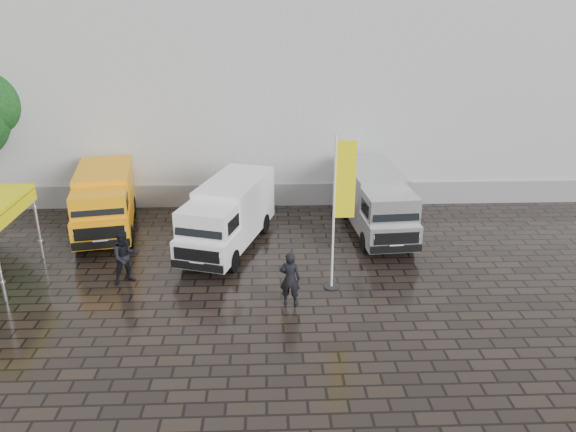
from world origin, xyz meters
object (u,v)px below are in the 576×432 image
person_front (290,279)px  person_tent (125,257)px  van_yellow (105,203)px  flagpole (340,205)px  wheelie_bin (395,197)px  van_silver (376,204)px  van_white (228,217)px

person_front → person_tent: size_ratio=0.95×
van_yellow → flagpole: bearing=-40.1°
wheelie_bin → person_front: size_ratio=0.56×
van_silver → flagpole: flagpole is taller
van_white → van_silver: size_ratio=1.00×
flagpole → person_tent: (-6.81, 0.59, -1.90)m
wheelie_bin → person_tent: (-10.26, -6.69, 0.42)m
van_yellow → van_silver: bearing=-12.8°
van_yellow → wheelie_bin: 12.27m
van_yellow → flagpole: size_ratio=1.05×
van_yellow → van_silver: (10.58, -0.44, 0.00)m
van_yellow → van_white: bearing=-29.4°
van_silver → person_tent: bearing=-160.7°
van_yellow → van_white: 5.17m
wheelie_bin → person_front: 9.72m
van_silver → wheelie_bin: van_silver is taller
flagpole → wheelie_bin: flagpole is taller
flagpole → van_white: bearing=138.9°
van_white → person_front: size_ratio=3.23×
van_yellow → van_silver: size_ratio=0.94×
van_yellow → van_white: (4.89, -1.68, -0.00)m
van_yellow → person_front: 9.16m
person_front → person_tent: 5.49m
van_silver → flagpole: bearing=-118.7°
van_white → van_yellow: bearing=178.7°
flagpole → person_front: size_ratio=2.90×
wheelie_bin → person_tent: bearing=-137.7°
van_silver → wheelie_bin: (1.43, 2.84, -0.73)m
van_yellow → person_front: size_ratio=3.04×
van_white → flagpole: flagpole is taller
van_silver → person_front: van_silver is taller
flagpole → wheelie_bin: 8.39m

